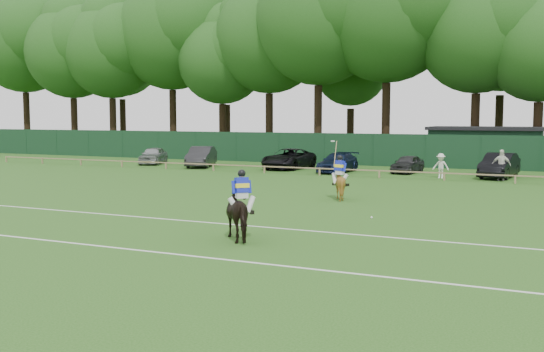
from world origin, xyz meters
The scene contains 19 objects.
ground centered at (0.00, 0.00, 0.00)m, with size 160.00×160.00×0.00m, color #1E4C14.
horse_dark centered at (2.38, -3.33, 0.84)m, with size 0.90×1.98×1.67m, color black.
horse_chestnut centered at (2.05, 7.17, 0.74)m, with size 1.19×1.34×1.48m, color brown.
sedan_silver centered at (-18.53, 21.40, 0.69)m, with size 1.64×4.07×1.39m, color #9C9FA1.
sedan_grey centered at (-13.65, 20.73, 0.77)m, with size 1.63×4.68×1.54m, color #2B2B2D.
suv_black centered at (-6.85, 21.82, 0.74)m, with size 2.45×5.30×1.47m, color black.
sedan_navy centered at (-2.68, 20.73, 0.66)m, with size 1.86×4.57×1.33m, color #111B36.
hatch_grey centered at (1.82, 22.13, 0.62)m, with size 1.46×3.62×1.23m, color #333235.
estate_black centered at (7.82, 21.17, 0.78)m, with size 1.65×4.72×1.55m, color black.
spectator_left centered at (4.53, 19.37, 0.77)m, with size 1.00×0.58×1.55m, color silver.
spectator_mid centered at (8.08, 19.49, 0.94)m, with size 1.10×0.46×1.87m, color white.
rider_dark centered at (2.39, -3.34, 1.58)m, with size 0.77×0.76×1.41m.
rider_chestnut centered at (2.05, 7.16, 1.43)m, with size 0.92×0.72×2.05m.
polo_ball centered at (4.96, 2.39, 0.04)m, with size 0.09×0.09×0.09m, color silver.
pitch_lines centered at (0.00, -3.50, 0.01)m, with size 60.00×5.10×0.01m.
pitch_rail centered at (0.00, 18.00, 0.45)m, with size 62.10×0.10×0.50m.
perimeter_fence centered at (0.00, 27.00, 1.25)m, with size 92.08×0.08×2.50m.
utility_shed centered at (6.00, 30.00, 1.54)m, with size 8.40×4.40×3.04m.
tree_row centered at (2.00, 35.00, 0.00)m, with size 96.00×12.00×21.00m, color #26561C, non-canonical shape.
Camera 1 is at (11.55, -20.89, 3.92)m, focal length 42.00 mm.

